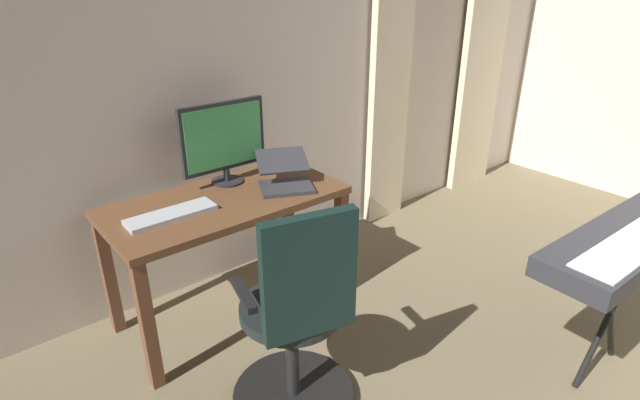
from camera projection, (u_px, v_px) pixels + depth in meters
back_room_partition at (332, 34)px, 3.32m from camera, size 4.92×0.10×2.90m
curtain_left_panel at (484, 49)px, 4.27m from camera, size 0.53×0.06×2.44m
curtain_right_panel at (391, 63)px, 3.61m from camera, size 0.37×0.06×2.44m
desk at (227, 216)px, 2.70m from camera, size 1.26×0.61×0.73m
office_chair at (297, 325)px, 2.08m from camera, size 0.56×0.56×1.05m
computer_monitor at (224, 139)px, 2.74m from camera, size 0.50×0.18×0.46m
computer_keyboard at (171, 215)px, 2.44m from camera, size 0.44×0.14×0.02m
laptop at (285, 177)px, 2.78m from camera, size 0.40×0.42×0.17m
piano_keyboard at (632, 241)px, 2.20m from camera, size 1.16×0.35×0.81m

